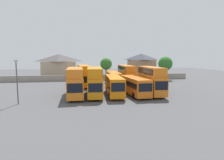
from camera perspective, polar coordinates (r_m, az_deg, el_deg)
The scene contains 16 objects.
ground at distance 52.08m, azimuth -2.87°, elevation -0.82°, with size 140.00×140.00×0.00m, color #4C4C4F.
depot_boundary_wall at distance 57.16m, azimuth -3.54°, elevation 0.75°, with size 56.00×0.50×1.80m, color gray.
bus_1 at distance 33.69m, azimuth -11.06°, elevation -0.18°, with size 2.76×10.20×5.03m.
bus_2 at distance 33.92m, azimuth -5.32°, elevation -0.03°, with size 3.02×10.27×5.05m.
bus_3 at distance 34.26m, azimuth 0.68°, elevation -1.39°, with size 3.15×10.36×3.45m.
bus_4 at distance 34.80m, azimuth 6.76°, elevation -1.47°, with size 3.17×10.28×3.27m.
bus_5 at distance 36.12m, azimuth 11.71°, elevation 0.32°, with size 2.93×10.21×5.11m.
bus_6 at distance 46.52m, azimuth -8.41°, elevation 1.69°, with size 3.28×11.71×4.97m.
bus_7 at distance 47.05m, azimuth -5.02°, elevation 0.83°, with size 2.81×11.21×3.53m.
bus_8 at distance 47.55m, azimuth 0.40°, elevation 0.76°, with size 3.09×11.73×3.28m.
bus_9 at distance 48.37m, azimuth 4.35°, elevation 1.88°, with size 3.00×11.17×4.89m.
house_terrace_left at distance 63.97m, azimuth -15.60°, elevation 4.02°, with size 11.06×6.94×8.02m.
house_terrace_centre at distance 67.86m, azimuth 8.83°, elevation 4.44°, with size 9.00×6.68×8.30m.
tree_left_of_lot at distance 60.52m, azimuth 15.77°, elevation 4.76°, with size 4.32×4.32×7.20m.
tree_behind_wall at distance 59.64m, azimuth -1.79°, elevation 4.85°, with size 3.70×3.70×6.79m.
lamp_post_lot_edge at distance 30.70m, azimuth -26.74°, elevation 0.22°, with size 0.50×0.24×6.51m.
Camera 1 is at (-6.40, -33.24, 6.77)m, focal length 30.34 mm.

